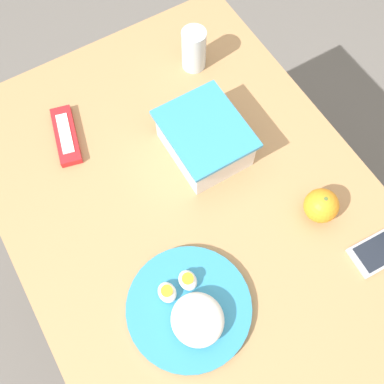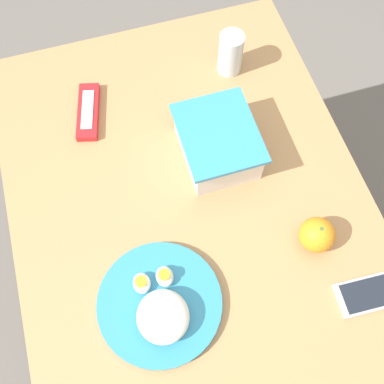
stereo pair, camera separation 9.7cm
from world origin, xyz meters
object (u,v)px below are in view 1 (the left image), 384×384
(orange_fruit, at_px, (321,206))
(food_container, at_px, (205,141))
(rice_plate, at_px, (191,310))
(cell_phone, at_px, (383,249))
(drinking_glass, at_px, (194,49))
(candy_bar, at_px, (66,135))

(orange_fruit, bearing_deg, food_container, -153.41)
(orange_fruit, xyz_separation_m, rice_plate, (0.04, -0.35, -0.02))
(cell_phone, relative_size, drinking_glass, 1.29)
(rice_plate, bearing_deg, candy_bar, -174.77)
(orange_fruit, relative_size, rice_plate, 0.30)
(cell_phone, height_order, drinking_glass, drinking_glass)
(rice_plate, height_order, cell_phone, rice_plate)
(rice_plate, distance_m, drinking_glass, 0.62)
(food_container, distance_m, candy_bar, 0.33)
(orange_fruit, height_order, cell_phone, orange_fruit)
(drinking_glass, bearing_deg, orange_fruit, 2.66)
(rice_plate, distance_m, candy_bar, 0.50)
(food_container, height_order, rice_plate, food_container)
(orange_fruit, height_order, candy_bar, orange_fruit)
(candy_bar, bearing_deg, rice_plate, 5.23)
(food_container, xyz_separation_m, rice_plate, (0.30, -0.22, -0.02))
(cell_phone, bearing_deg, food_container, -153.82)
(rice_plate, bearing_deg, drinking_glass, 148.61)
(rice_plate, height_order, candy_bar, rice_plate)
(rice_plate, relative_size, cell_phone, 1.74)
(orange_fruit, bearing_deg, cell_phone, 25.41)
(rice_plate, bearing_deg, cell_phone, 76.91)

